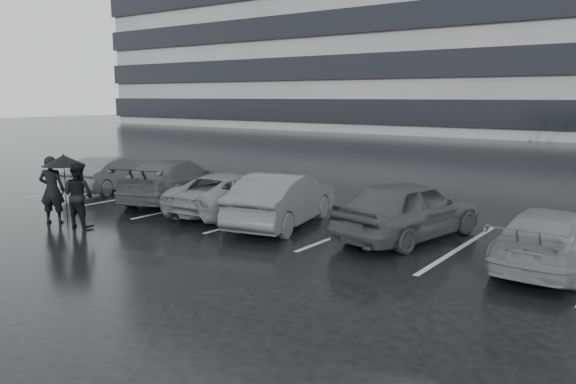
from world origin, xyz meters
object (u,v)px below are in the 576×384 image
Objects in this scene: car_west_b at (232,193)px; pedestrian_left at (52,190)px; car_west_a at (283,199)px; car_west_d at (111,174)px; car_east at (552,239)px; pedestrian_right at (79,195)px; car_main at (408,209)px; car_west_c at (175,180)px.

pedestrian_left is (-3.04, -3.76, 0.31)m from car_west_b.
car_west_a is 1.12× the size of car_west_d.
car_west_b is 4.84m from pedestrian_left.
car_west_a is at bearing 165.69° from car_west_b.
car_west_d is at bearing -0.85° from car_east.
car_east is 2.26× the size of pedestrian_left.
pedestrian_right is (-4.13, -3.29, 0.15)m from car_west_a.
car_main is 11.47m from car_west_d.
car_east is 2.42× the size of pedestrian_right.
pedestrian_left is (-0.24, -4.15, 0.22)m from car_west_c.
car_main reaches higher than car_west_a.
car_west_d is at bearing -56.64° from pedestrian_right.
pedestrian_left reaches higher than car_west_c.
car_main is 1.00× the size of car_west_a.
car_west_a is 0.90× the size of car_west_c.
car_main is 0.99× the size of car_west_b.
car_west_d is at bearing -89.67° from pedestrian_left.
car_west_a is 2.50× the size of pedestrian_right.
car_west_a is 4.93m from car_west_c.
car_west_a is at bearing 177.36° from pedestrian_left.
car_west_b is at bearing -131.52° from pedestrian_right.
car_main is 8.36m from pedestrian_right.
car_main is 1.04× the size of car_east.
car_west_d is at bearing -8.78° from car_west_b.
car_west_d is (-6.12, 0.38, 0.03)m from car_west_b.
pedestrian_left is at bearing 18.40° from car_east.
car_east is (11.41, -0.57, -0.09)m from car_west_c.
pedestrian_right reaches higher than car_west_c.
car_west_d reaches higher than car_west_b.
car_main is 9.31m from pedestrian_left.
car_west_c is at bearing -91.56° from pedestrian_right.
pedestrian_right is (-2.04, -3.63, 0.25)m from car_west_b.
car_east is 12.19m from pedestrian_left.
car_west_d is (-11.47, 0.09, -0.10)m from car_main.
car_west_a reaches higher than car_west_b.
car_west_a is 2.12m from car_west_b.
car_west_c is at bearing -21.12° from car_west_a.
car_west_b is at bearing 158.27° from car_west_d.
car_east is (14.74, -0.56, -0.03)m from car_west_d.
pedestrian_right is at bearing 19.26° from car_east.
car_west_c is at bearing -129.77° from pedestrian_left.
car_west_d is at bearing -17.35° from car_west_c.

